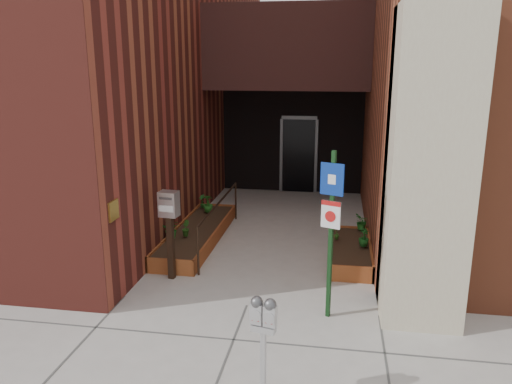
% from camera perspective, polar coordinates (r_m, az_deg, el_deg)
% --- Properties ---
extents(ground, '(80.00, 80.00, 0.00)m').
position_cam_1_polar(ground, '(7.92, -1.07, -12.84)').
color(ground, '#9E9991').
rests_on(ground, ground).
extents(architecture, '(20.00, 14.60, 10.00)m').
position_cam_1_polar(architecture, '(13.95, 3.48, 20.01)').
color(architecture, maroon).
rests_on(architecture, ground).
extents(planter_left, '(0.90, 3.60, 0.30)m').
position_cam_1_polar(planter_left, '(10.62, -6.71, -4.86)').
color(planter_left, brown).
rests_on(planter_left, ground).
extents(planter_right, '(0.80, 2.20, 0.30)m').
position_cam_1_polar(planter_right, '(9.77, 10.64, -6.77)').
color(planter_right, brown).
rests_on(planter_right, ground).
extents(handrail, '(0.04, 3.34, 0.90)m').
position_cam_1_polar(handrail, '(10.26, -4.20, -1.89)').
color(handrail, black).
rests_on(handrail, ground).
extents(parking_meter, '(0.29, 0.16, 1.27)m').
position_cam_1_polar(parking_meter, '(5.44, 0.85, -14.69)').
color(parking_meter, '#B5B5B8').
rests_on(parking_meter, ground).
extents(sign_post, '(0.32, 0.14, 2.49)m').
position_cam_1_polar(sign_post, '(7.10, 8.58, -2.95)').
color(sign_post, '#123315').
rests_on(sign_post, ground).
extents(payment_dropbox, '(0.33, 0.27, 1.56)m').
position_cam_1_polar(payment_dropbox, '(8.57, -9.87, -2.76)').
color(payment_dropbox, black).
rests_on(payment_dropbox, ground).
extents(shrub_left_a, '(0.41, 0.41, 0.38)m').
position_cam_1_polar(shrub_left_a, '(9.92, -9.62, -4.21)').
color(shrub_left_a, '#1B601D').
rests_on(shrub_left_a, planter_left).
extents(shrub_left_b, '(0.23, 0.23, 0.32)m').
position_cam_1_polar(shrub_left_b, '(10.03, -8.07, -4.10)').
color(shrub_left_b, '#214E16').
rests_on(shrub_left_b, planter_left).
extents(shrub_left_c, '(0.25, 0.25, 0.40)m').
position_cam_1_polar(shrub_left_c, '(11.57, -5.52, -1.29)').
color(shrub_left_c, '#21611B').
rests_on(shrub_left_c, planter_left).
extents(shrub_left_d, '(0.24, 0.24, 0.33)m').
position_cam_1_polar(shrub_left_d, '(11.91, -6.17, -1.04)').
color(shrub_left_d, '#19591C').
rests_on(shrub_left_d, planter_left).
extents(shrub_right_a, '(0.27, 0.27, 0.35)m').
position_cam_1_polar(shrub_right_a, '(9.61, 12.24, -5.05)').
color(shrub_right_a, '#175018').
rests_on(shrub_right_a, planter_right).
extents(shrub_right_b, '(0.23, 0.23, 0.31)m').
position_cam_1_polar(shrub_right_b, '(9.86, 9.25, -4.51)').
color(shrub_right_b, '#2E621C').
rests_on(shrub_right_b, planter_right).
extents(shrub_right_c, '(0.31, 0.31, 0.33)m').
position_cam_1_polar(shrub_right_c, '(10.52, 12.00, -3.36)').
color(shrub_right_c, '#1B611D').
rests_on(shrub_right_c, planter_right).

